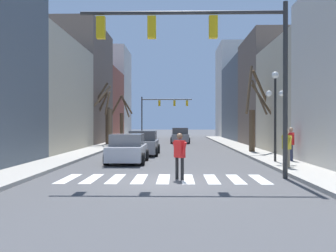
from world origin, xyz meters
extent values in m
plane|color=#4C4C4F|center=(0.00, 0.00, 0.00)|extent=(240.00, 240.00, 0.00)
cube|color=#ADA89E|center=(-5.86, 0.00, 0.07)|extent=(2.01, 90.00, 0.15)
cube|color=#ADA89E|center=(5.86, 0.00, 0.07)|extent=(2.01, 90.00, 0.15)
cube|color=#BCB299|center=(-9.87, 14.53, 4.09)|extent=(6.00, 12.13, 8.17)
cube|color=#66564C|center=(-9.87, 25.86, 5.90)|extent=(6.00, 10.54, 11.80)
cube|color=#934C3D|center=(-9.87, 36.00, 4.43)|extent=(6.00, 9.74, 8.86)
cube|color=beige|center=(-9.87, 45.32, 6.63)|extent=(6.00, 8.91, 13.26)
cube|color=#BCB299|center=(9.87, 12.88, 3.79)|extent=(6.00, 9.69, 7.58)
cube|color=#66564C|center=(9.87, 22.39, 5.00)|extent=(6.00, 9.33, 10.00)
cube|color=#515B66|center=(9.87, 34.42, 4.79)|extent=(6.00, 14.74, 9.59)
cube|color=beige|center=(9.87, 46.23, 6.98)|extent=(6.00, 8.87, 13.96)
cube|color=white|center=(-3.60, 0.77, 0.00)|extent=(0.45, 2.60, 0.01)
cube|color=white|center=(-2.70, 0.77, 0.00)|extent=(0.45, 2.60, 0.01)
cube|color=white|center=(-1.80, 0.77, 0.00)|extent=(0.45, 2.60, 0.01)
cube|color=white|center=(-0.90, 0.77, 0.00)|extent=(0.45, 2.60, 0.01)
cube|color=white|center=(0.00, 0.77, 0.00)|extent=(0.45, 2.60, 0.01)
cube|color=white|center=(0.90, 0.77, 0.00)|extent=(0.45, 2.60, 0.01)
cube|color=white|center=(1.80, 0.77, 0.00)|extent=(0.45, 2.60, 0.01)
cube|color=white|center=(2.70, 0.77, 0.00)|extent=(0.45, 2.60, 0.01)
cube|color=white|center=(3.60, 0.77, 0.00)|extent=(0.45, 2.60, 0.01)
cylinder|color=#2D2D2D|center=(4.61, 1.01, 3.35)|extent=(0.18, 0.18, 6.69)
cylinder|color=#2D2D2D|center=(0.71, 1.01, 6.29)|extent=(7.79, 0.14, 0.14)
cube|color=yellow|center=(1.88, 1.01, 5.74)|extent=(0.32, 0.28, 0.84)
cube|color=yellow|center=(-0.46, 1.01, 5.74)|extent=(0.32, 0.28, 0.84)
cube|color=yellow|center=(-2.41, 1.01, 5.74)|extent=(0.32, 0.28, 0.84)
cylinder|color=#2D2D2D|center=(-4.61, 43.55, 3.00)|extent=(0.18, 0.18, 6.00)
cylinder|color=#2D2D2D|center=(-0.93, 43.55, 5.60)|extent=(7.35, 0.14, 0.14)
cube|color=yellow|center=(-2.03, 43.55, 5.05)|extent=(0.32, 0.28, 0.84)
cube|color=yellow|center=(0.17, 43.55, 5.05)|extent=(0.32, 0.28, 0.84)
cube|color=yellow|center=(2.01, 43.55, 5.05)|extent=(0.32, 0.28, 0.84)
cylinder|color=black|center=(5.52, 6.20, 2.26)|extent=(0.12, 0.12, 4.22)
sphere|color=white|center=(5.52, 6.20, 4.55)|extent=(0.36, 0.36, 0.36)
sphere|color=white|center=(5.20, 6.20, 3.61)|extent=(0.31, 0.31, 0.31)
sphere|color=white|center=(5.84, 6.20, 3.61)|extent=(0.31, 0.31, 0.31)
cube|color=gray|center=(0.87, 27.76, 0.58)|extent=(1.77, 4.36, 0.80)
cube|color=#464648|center=(0.87, 27.76, 1.30)|extent=(1.63, 2.27, 0.65)
cylinder|color=black|center=(-0.04, 29.11, 0.32)|extent=(0.22, 0.64, 0.64)
cylinder|color=black|center=(1.77, 29.11, 0.32)|extent=(0.22, 0.64, 0.64)
cylinder|color=black|center=(-0.04, 26.41, 0.32)|extent=(0.22, 0.64, 0.64)
cylinder|color=black|center=(1.77, 26.41, 0.32)|extent=(0.22, 0.64, 0.64)
cube|color=gray|center=(-1.72, 12.06, 0.57)|extent=(1.81, 4.51, 0.78)
cube|color=#464648|center=(-1.72, 12.06, 1.28)|extent=(1.67, 2.34, 0.64)
cylinder|color=black|center=(-0.79, 10.66, 0.32)|extent=(0.22, 0.64, 0.64)
cylinder|color=black|center=(-2.64, 10.66, 0.32)|extent=(0.22, 0.64, 0.64)
cylinder|color=black|center=(-0.79, 13.46, 0.32)|extent=(0.22, 0.64, 0.64)
cylinder|color=black|center=(-2.64, 13.46, 0.32)|extent=(0.22, 0.64, 0.64)
cube|color=silver|center=(-2.11, 6.77, 0.55)|extent=(1.78, 4.15, 0.74)
cube|color=slate|center=(-2.11, 6.77, 1.22)|extent=(1.64, 2.16, 0.61)
cylinder|color=black|center=(-1.21, 5.48, 0.32)|extent=(0.22, 0.64, 0.64)
cylinder|color=black|center=(-3.02, 5.48, 0.32)|extent=(0.22, 0.64, 0.64)
cylinder|color=black|center=(-1.21, 8.06, 0.32)|extent=(0.22, 0.64, 0.64)
cylinder|color=black|center=(-3.02, 8.06, 0.32)|extent=(0.22, 0.64, 0.64)
cylinder|color=black|center=(0.50, 0.72, 0.41)|extent=(0.12, 0.12, 0.82)
cylinder|color=black|center=(0.70, 0.50, 0.41)|extent=(0.12, 0.12, 0.82)
cube|color=red|center=(0.60, 0.61, 1.14)|extent=(0.43, 0.45, 0.64)
sphere|color=brown|center=(0.60, 0.61, 1.61)|extent=(0.23, 0.23, 0.23)
cylinder|color=red|center=(0.45, 0.79, 1.10)|extent=(0.25, 0.27, 0.62)
cylinder|color=red|center=(0.75, 0.44, 1.10)|extent=(0.25, 0.27, 0.62)
cylinder|color=#282D47|center=(6.47, 6.53, 0.56)|extent=(0.12, 0.12, 0.82)
cylinder|color=#282D47|center=(6.44, 6.83, 0.56)|extent=(0.12, 0.12, 0.82)
cube|color=red|center=(6.45, 6.68, 1.29)|extent=(0.27, 0.42, 0.65)
sphere|color=tan|center=(6.45, 6.68, 1.76)|extent=(0.23, 0.23, 0.23)
cylinder|color=red|center=(6.48, 6.45, 1.25)|extent=(0.12, 0.29, 0.63)
cylinder|color=red|center=(6.43, 6.91, 1.25)|extent=(0.12, 0.29, 0.63)
cylinder|color=#7A705B|center=(5.29, 3.61, 0.55)|extent=(0.12, 0.12, 0.80)
cylinder|color=#7A705B|center=(5.40, 3.34, 0.55)|extent=(0.12, 0.12, 0.80)
cube|color=gold|center=(5.35, 3.48, 1.26)|extent=(0.35, 0.44, 0.63)
sphere|color=beige|center=(5.35, 3.48, 1.72)|extent=(0.22, 0.22, 0.22)
cylinder|color=gold|center=(5.27, 3.69, 1.22)|extent=(0.18, 0.29, 0.61)
cylinder|color=gold|center=(5.43, 3.27, 1.22)|extent=(0.18, 0.29, 0.61)
cylinder|color=brown|center=(5.69, 13.27, 1.58)|extent=(0.40, 0.40, 2.87)
cylinder|color=brown|center=(6.62, 14.05, 4.22)|extent=(1.95, 1.80, 3.21)
cylinder|color=brown|center=(5.32, 12.30, 4.39)|extent=(0.87, 2.12, 3.40)
cylinder|color=brown|center=(6.31, 13.01, 3.75)|extent=(1.36, 0.69, 2.17)
cylinder|color=brown|center=(6.12, 12.91, 3.88)|extent=(0.98, 0.87, 2.45)
cylinder|color=brown|center=(-5.48, 28.58, 1.68)|extent=(0.39, 0.39, 3.05)
cylinder|color=brown|center=(-5.14, 29.14, 3.98)|extent=(0.80, 1.28, 2.43)
cylinder|color=brown|center=(-6.16, 28.91, 3.92)|extent=(1.52, 0.88, 2.40)
cylinder|color=brown|center=(-4.92, 28.56, 4.10)|extent=(1.28, 0.22, 2.00)
cylinder|color=#473828|center=(-6.01, 22.85, 1.87)|extent=(0.39, 0.39, 3.44)
cylinder|color=#473828|center=(-6.69, 22.63, 4.72)|extent=(1.55, 0.65, 2.45)
cylinder|color=#473828|center=(-6.77, 23.11, 4.26)|extent=(1.66, 0.77, 1.79)
cylinder|color=#473828|center=(-6.51, 23.21, 3.99)|extent=(1.15, 0.93, 1.88)
cylinder|color=brown|center=(-5.46, 21.14, 1.77)|extent=(0.37, 0.37, 3.25)
cylinder|color=brown|center=(-6.46, 20.97, 4.16)|extent=(2.15, 0.55, 2.60)
cylinder|color=brown|center=(-6.36, 21.30, 4.38)|extent=(1.91, 0.49, 2.26)
cylinder|color=brown|center=(-5.84, 21.88, 3.92)|extent=(0.86, 1.65, 2.16)
camera|label=1|loc=(0.49, -13.94, 2.08)|focal=42.00mm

